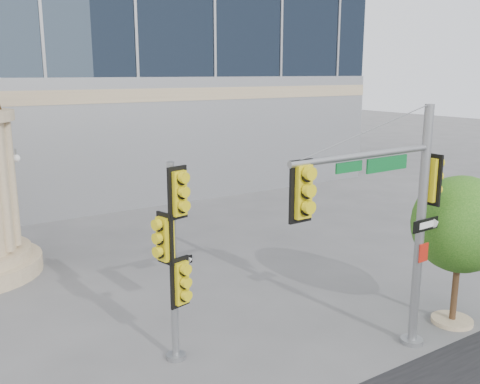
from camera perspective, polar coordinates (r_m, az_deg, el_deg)
ground at (r=13.18m, az=6.53°, el=-15.57°), size 120.00×120.00×0.00m
main_signal_pole at (r=11.69m, az=16.00°, el=-1.56°), size 4.32×0.55×5.56m
secondary_signal_pole at (r=11.36m, az=-7.05°, el=-6.01°), size 0.82×0.59×4.43m
street_tree at (r=14.17m, az=22.52°, el=-3.55°), size 2.43×2.38×3.79m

